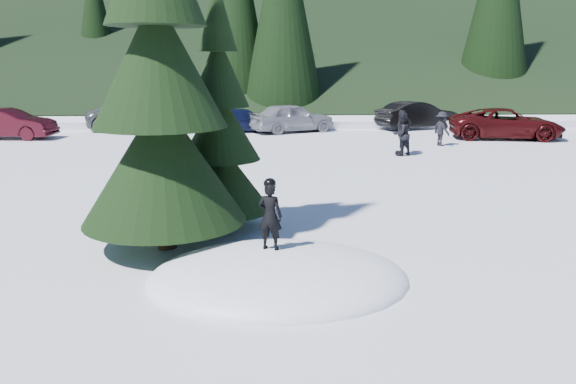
{
  "coord_description": "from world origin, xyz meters",
  "views": [
    {
      "loc": [
        -0.15,
        -9.01,
        3.62
      ],
      "look_at": [
        0.23,
        1.91,
        1.1
      ],
      "focal_mm": 35.0,
      "sensor_mm": 36.0,
      "label": 1
    }
  ],
  "objects_px": {
    "car_5": "(417,115)",
    "car_6": "(506,124)",
    "spruce_short": "(220,134)",
    "spruce_tall": "(159,79)",
    "child_skier": "(270,216)",
    "car_1": "(8,124)",
    "car_3": "(244,120)",
    "adult_0": "(402,134)",
    "adult_1": "(402,132)",
    "adult_2": "(442,129)",
    "car_4": "(292,118)",
    "car_2": "(135,116)"
  },
  "relations": [
    {
      "from": "car_5",
      "to": "car_6",
      "type": "height_order",
      "value": "car_5"
    },
    {
      "from": "spruce_short",
      "to": "spruce_tall",
      "type": "bearing_deg",
      "value": -125.54
    },
    {
      "from": "spruce_tall",
      "to": "child_skier",
      "type": "distance_m",
      "value": 3.43
    },
    {
      "from": "car_1",
      "to": "car_3",
      "type": "bearing_deg",
      "value": -73.12
    },
    {
      "from": "adult_0",
      "to": "adult_1",
      "type": "bearing_deg",
      "value": -133.04
    },
    {
      "from": "adult_2",
      "to": "car_1",
      "type": "height_order",
      "value": "adult_2"
    },
    {
      "from": "spruce_tall",
      "to": "adult_0",
      "type": "bearing_deg",
      "value": 56.72
    },
    {
      "from": "car_4",
      "to": "car_1",
      "type": "bearing_deg",
      "value": 74.29
    },
    {
      "from": "spruce_short",
      "to": "car_2",
      "type": "xyz_separation_m",
      "value": [
        -6.3,
        19.25,
        -1.36
      ]
    },
    {
      "from": "adult_2",
      "to": "child_skier",
      "type": "bearing_deg",
      "value": 133.4
    },
    {
      "from": "adult_1",
      "to": "car_1",
      "type": "bearing_deg",
      "value": -88.97
    },
    {
      "from": "spruce_short",
      "to": "car_3",
      "type": "height_order",
      "value": "spruce_short"
    },
    {
      "from": "car_2",
      "to": "spruce_short",
      "type": "bearing_deg",
      "value": -177.73
    },
    {
      "from": "car_4",
      "to": "spruce_short",
      "type": "bearing_deg",
      "value": 147.69
    },
    {
      "from": "car_4",
      "to": "car_2",
      "type": "bearing_deg",
      "value": 54.92
    },
    {
      "from": "car_4",
      "to": "car_6",
      "type": "bearing_deg",
      "value": -131.44
    },
    {
      "from": "car_6",
      "to": "car_4",
      "type": "bearing_deg",
      "value": 83.68
    },
    {
      "from": "car_3",
      "to": "adult_2",
      "type": "bearing_deg",
      "value": -139.06
    },
    {
      "from": "car_2",
      "to": "car_6",
      "type": "distance_m",
      "value": 19.44
    },
    {
      "from": "spruce_tall",
      "to": "car_3",
      "type": "bearing_deg",
      "value": 87.8
    },
    {
      "from": "adult_0",
      "to": "car_2",
      "type": "height_order",
      "value": "adult_0"
    },
    {
      "from": "child_skier",
      "to": "car_5",
      "type": "xyz_separation_m",
      "value": [
        8.27,
        21.88,
        -0.31
      ]
    },
    {
      "from": "car_5",
      "to": "spruce_tall",
      "type": "bearing_deg",
      "value": 131.34
    },
    {
      "from": "spruce_short",
      "to": "car_1",
      "type": "bearing_deg",
      "value": 126.81
    },
    {
      "from": "adult_2",
      "to": "car_1",
      "type": "bearing_deg",
      "value": 61.42
    },
    {
      "from": "car_1",
      "to": "car_4",
      "type": "height_order",
      "value": "car_4"
    },
    {
      "from": "spruce_tall",
      "to": "car_5",
      "type": "distance_m",
      "value": 22.93
    },
    {
      "from": "car_1",
      "to": "car_4",
      "type": "distance_m",
      "value": 14.07
    },
    {
      "from": "car_3",
      "to": "adult_1",
      "type": "bearing_deg",
      "value": -156.68
    },
    {
      "from": "child_skier",
      "to": "car_2",
      "type": "distance_m",
      "value": 23.41
    },
    {
      "from": "child_skier",
      "to": "car_6",
      "type": "height_order",
      "value": "child_skier"
    },
    {
      "from": "child_skier",
      "to": "car_3",
      "type": "distance_m",
      "value": 20.97
    },
    {
      "from": "adult_0",
      "to": "car_3",
      "type": "relative_size",
      "value": 0.4
    },
    {
      "from": "car_2",
      "to": "car_3",
      "type": "xyz_separation_m",
      "value": [
        6.04,
        -1.3,
        -0.12
      ]
    },
    {
      "from": "adult_1",
      "to": "car_3",
      "type": "xyz_separation_m",
      "value": [
        -6.69,
        7.75,
        -0.28
      ]
    },
    {
      "from": "spruce_tall",
      "to": "car_5",
      "type": "bearing_deg",
      "value": 63.02
    },
    {
      "from": "adult_2",
      "to": "car_2",
      "type": "bearing_deg",
      "value": 45.51
    },
    {
      "from": "car_6",
      "to": "spruce_tall",
      "type": "bearing_deg",
      "value": 150.0
    },
    {
      "from": "spruce_tall",
      "to": "adult_0",
      "type": "height_order",
      "value": "spruce_tall"
    },
    {
      "from": "spruce_tall",
      "to": "child_skier",
      "type": "xyz_separation_m",
      "value": [
        2.07,
        -1.56,
        -2.25
      ]
    },
    {
      "from": "adult_0",
      "to": "car_6",
      "type": "bearing_deg",
      "value": -172.18
    },
    {
      "from": "child_skier",
      "to": "adult_2",
      "type": "relative_size",
      "value": 0.78
    },
    {
      "from": "spruce_short",
      "to": "car_3",
      "type": "xyz_separation_m",
      "value": [
        -0.26,
        17.96,
        -1.49
      ]
    },
    {
      "from": "spruce_short",
      "to": "adult_2",
      "type": "distance_m",
      "value": 15.25
    },
    {
      "from": "adult_0",
      "to": "car_4",
      "type": "xyz_separation_m",
      "value": [
        -4.01,
        7.93,
        -0.08
      ]
    },
    {
      "from": "car_1",
      "to": "car_2",
      "type": "height_order",
      "value": "car_2"
    },
    {
      "from": "child_skier",
      "to": "car_3",
      "type": "height_order",
      "value": "child_skier"
    },
    {
      "from": "adult_0",
      "to": "adult_2",
      "type": "distance_m",
      "value": 3.59
    },
    {
      "from": "car_4",
      "to": "car_6",
      "type": "distance_m",
      "value": 10.72
    },
    {
      "from": "spruce_tall",
      "to": "adult_0",
      "type": "relative_size",
      "value": 5.03
    }
  ]
}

